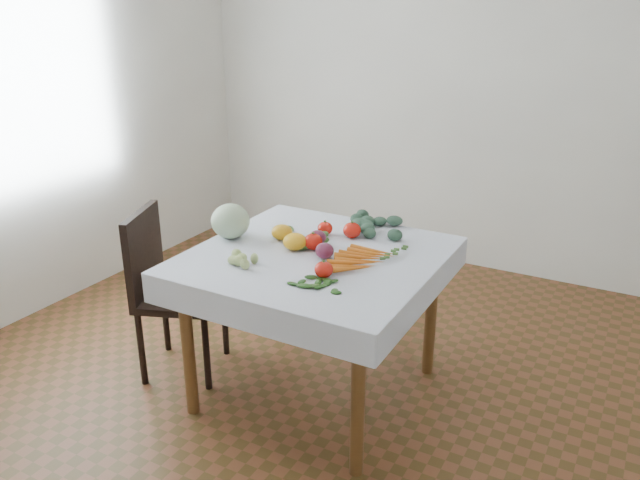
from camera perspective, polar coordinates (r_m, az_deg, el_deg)
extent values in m
plane|color=brown|center=(3.29, -0.36, -13.54)|extent=(4.00, 4.00, 0.00)
cube|color=white|center=(4.59, 12.24, 14.07)|extent=(4.00, 0.04, 2.70)
cube|color=white|center=(4.12, -26.09, 11.71)|extent=(0.04, 4.00, 2.70)
cube|color=brown|center=(2.94, -0.39, -1.74)|extent=(1.00, 1.00, 0.04)
cylinder|color=brown|center=(3.02, -11.97, -9.56)|extent=(0.06, 0.06, 0.71)
cylinder|color=brown|center=(2.60, 3.48, -14.54)|extent=(0.06, 0.06, 0.71)
cylinder|color=brown|center=(3.64, -3.04, -3.55)|extent=(0.06, 0.06, 0.71)
cylinder|color=brown|center=(3.31, 10.12, -6.55)|extent=(0.06, 0.06, 0.71)
cube|color=white|center=(2.93, -0.39, -1.33)|extent=(1.12, 1.12, 0.01)
cube|color=black|center=(3.34, -12.55, -5.06)|extent=(0.52, 0.52, 0.04)
cube|color=black|center=(3.31, -15.84, -1.10)|extent=(0.18, 0.39, 0.44)
cylinder|color=black|center=(3.36, -16.02, -9.54)|extent=(0.03, 0.03, 0.41)
cylinder|color=black|center=(3.25, -10.34, -10.16)|extent=(0.03, 0.03, 0.41)
cylinder|color=black|center=(3.64, -13.95, -6.87)|extent=(0.03, 0.03, 0.41)
cylinder|color=black|center=(3.53, -8.70, -7.33)|extent=(0.03, 0.03, 0.41)
ellipsoid|color=beige|center=(3.14, -8.19, 1.73)|extent=(0.25, 0.25, 0.17)
ellipsoid|color=red|center=(3.16, 0.46, 1.07)|extent=(0.08, 0.08, 0.07)
ellipsoid|color=red|center=(3.12, 2.94, 0.90)|extent=(0.10, 0.10, 0.08)
ellipsoid|color=red|center=(2.97, -0.62, -0.15)|extent=(0.09, 0.09, 0.08)
ellipsoid|color=red|center=(2.67, 0.35, -2.72)|extent=(0.10, 0.10, 0.07)
ellipsoid|color=yellow|center=(3.11, -3.51, 0.73)|extent=(0.13, 0.13, 0.07)
ellipsoid|color=yellow|center=(2.97, -2.30, -0.15)|extent=(0.14, 0.14, 0.08)
ellipsoid|color=#521737|center=(2.87, 0.42, -0.98)|extent=(0.11, 0.11, 0.07)
ellipsoid|color=#521737|center=(3.03, -0.22, 0.22)|extent=(0.10, 0.10, 0.07)
ellipsoid|color=#B9D078|center=(2.83, -7.22, -1.82)|extent=(0.04, 0.04, 0.04)
ellipsoid|color=#B9D078|center=(2.85, -7.50, -1.67)|extent=(0.04, 0.04, 0.04)
ellipsoid|color=#B9D078|center=(2.82, -7.56, -1.94)|extent=(0.04, 0.04, 0.04)
ellipsoid|color=#B9D078|center=(2.84, -6.71, -1.72)|extent=(0.04, 0.04, 0.04)
ellipsoid|color=#B9D078|center=(2.86, -8.25, -1.65)|extent=(0.04, 0.04, 0.04)
ellipsoid|color=#B9D078|center=(2.79, -6.77, -2.14)|extent=(0.04, 0.04, 0.04)
cone|color=#E05C18|center=(2.94, 4.72, -0.94)|extent=(0.23, 0.05, 0.03)
cone|color=#E05C18|center=(2.91, 4.43, -1.17)|extent=(0.23, 0.07, 0.03)
cone|color=#E05C18|center=(2.88, 4.12, -1.41)|extent=(0.23, 0.09, 0.03)
cone|color=#E05C18|center=(2.85, 3.82, -1.66)|extent=(0.23, 0.11, 0.03)
cone|color=#E05C18|center=(2.82, 3.50, -1.90)|extent=(0.22, 0.12, 0.03)
cone|color=#E05C18|center=(2.79, 3.18, -2.16)|extent=(0.21, 0.14, 0.03)
cone|color=#E05C18|center=(2.76, 2.85, -2.42)|extent=(0.21, 0.16, 0.03)
cone|color=#E05C18|center=(2.73, 2.51, -2.68)|extent=(0.20, 0.17, 0.03)
ellipsoid|color=#31513C|center=(3.21, 6.15, 1.04)|extent=(0.08, 0.08, 0.05)
ellipsoid|color=#31513C|center=(3.24, 5.36, 1.30)|extent=(0.08, 0.08, 0.05)
ellipsoid|color=#31513C|center=(3.18, 5.58, 0.87)|extent=(0.08, 0.08, 0.05)
ellipsoid|color=#31513C|center=(3.24, 6.56, 1.24)|extent=(0.08, 0.08, 0.05)
ellipsoid|color=#31513C|center=(3.23, 4.43, 1.24)|extent=(0.08, 0.08, 0.05)
ellipsoid|color=#31513C|center=(3.16, 6.77, 0.70)|extent=(0.08, 0.08, 0.05)
ellipsoid|color=#31513C|center=(3.29, 5.70, 1.60)|extent=(0.08, 0.08, 0.05)
ellipsoid|color=#31513C|center=(3.16, 4.41, 0.79)|extent=(0.08, 0.08, 0.05)
ellipsoid|color=#31513C|center=(3.21, 7.85, 1.01)|extent=(0.08, 0.08, 0.05)
ellipsoid|color=#31513C|center=(3.29, 3.88, 1.65)|extent=(0.08, 0.08, 0.05)
ellipsoid|color=#31513C|center=(3.10, 6.21, 0.31)|extent=(0.08, 0.08, 0.05)
ellipsoid|color=#31513C|center=(3.31, 7.14, 1.67)|extent=(0.08, 0.08, 0.05)
ellipsoid|color=#31513C|center=(3.20, 2.83, 1.10)|extent=(0.08, 0.08, 0.05)
ellipsoid|color=#24571B|center=(2.59, 0.24, -4.23)|extent=(0.05, 0.03, 0.01)
ellipsoid|color=#24571B|center=(2.62, -0.17, -3.96)|extent=(0.05, 0.03, 0.01)
ellipsoid|color=#24571B|center=(2.59, -0.34, -4.32)|extent=(0.05, 0.03, 0.01)
ellipsoid|color=#24571B|center=(2.61, 0.62, -4.09)|extent=(0.05, 0.03, 0.01)
ellipsoid|color=#24571B|center=(2.62, -0.83, -3.96)|extent=(0.05, 0.03, 0.01)
ellipsoid|color=#24571B|center=(2.57, 0.34, -4.50)|extent=(0.05, 0.03, 0.01)
ellipsoid|color=#24571B|center=(2.64, 0.28, -3.77)|extent=(0.05, 0.03, 0.01)
ellipsoid|color=#24571B|center=(2.59, -1.12, -4.30)|extent=(0.05, 0.03, 0.01)
ellipsoid|color=#24571B|center=(2.58, 1.26, -4.33)|extent=(0.05, 0.03, 0.01)
ellipsoid|color=#24571B|center=(2.65, -0.86, -3.64)|extent=(0.05, 0.03, 0.01)
ellipsoid|color=#24571B|center=(2.55, -0.29, -4.73)|extent=(0.05, 0.03, 0.01)
ellipsoid|color=#24571B|center=(2.64, 1.25, -3.81)|extent=(0.05, 0.03, 0.01)
ellipsoid|color=#24571B|center=(2.62, -1.88, -3.99)|extent=(0.05, 0.03, 0.01)
ellipsoid|color=#24571B|center=(2.54, 1.34, -4.76)|extent=(0.05, 0.03, 0.01)
ellipsoid|color=#24571B|center=(2.68, -0.11, -3.36)|extent=(0.05, 0.03, 0.01)
ellipsoid|color=#24571B|center=(2.55, -1.53, -4.69)|extent=(0.05, 0.03, 0.01)
ellipsoid|color=#24571B|center=(2.60, 2.26, -4.17)|extent=(0.05, 0.03, 0.01)
ellipsoid|color=#517535|center=(3.08, -1.62, 0.11)|extent=(0.06, 0.06, 0.03)
ellipsoid|color=#517535|center=(3.11, -2.19, 0.31)|extent=(0.06, 0.06, 0.03)
ellipsoid|color=#517535|center=(3.06, -2.09, -0.07)|extent=(0.06, 0.06, 0.03)
ellipsoid|color=#517535|center=(3.11, -1.17, 0.29)|extent=(0.06, 0.06, 0.03)
ellipsoid|color=#517535|center=(3.10, -3.06, 0.25)|extent=(0.06, 0.06, 0.03)
ellipsoid|color=#517535|center=(3.03, -1.04, -0.22)|extent=(0.06, 0.06, 0.03)
ellipsoid|color=#517535|center=(3.16, -1.87, 0.63)|extent=(0.06, 0.06, 0.03)
ellipsoid|color=#517535|center=(3.04, -3.19, -0.20)|extent=(0.06, 0.06, 0.03)
ellipsoid|color=#517535|center=(3.08, 0.04, 0.09)|extent=(0.06, 0.06, 0.03)
ellipsoid|color=#517535|center=(3.16, -3.56, 0.65)|extent=(0.06, 0.06, 0.03)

